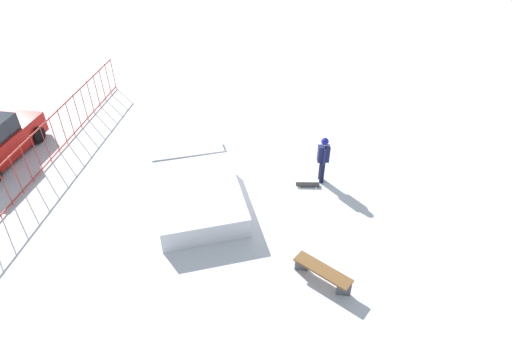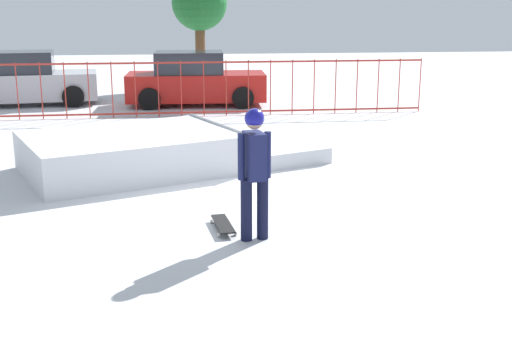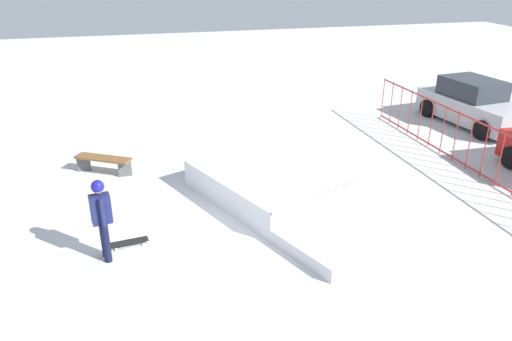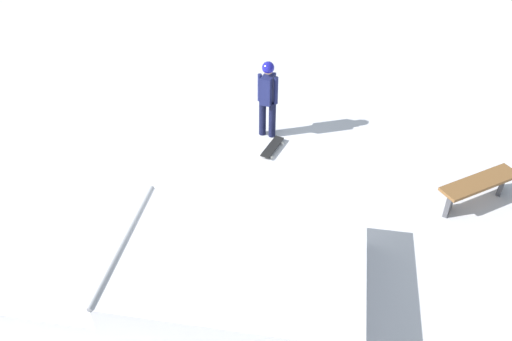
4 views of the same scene
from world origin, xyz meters
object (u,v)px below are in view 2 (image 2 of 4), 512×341
(skater, at_px, (254,164))
(parked_car_silver, at_px, (25,81))
(distant_tree, at_px, (199,5))
(parked_car_red, at_px, (195,81))
(skate_ramp, at_px, (154,152))
(skateboard, at_px, (223,224))

(skater, height_order, parked_car_silver, skater)
(parked_car_silver, height_order, distant_tree, distant_tree)
(skater, xyz_separation_m, parked_car_red, (-0.50, 11.87, -0.28))
(skate_ramp, height_order, parked_car_silver, parked_car_silver)
(skateboard, xyz_separation_m, distant_tree, (0.21, 15.89, 2.86))
(parked_car_silver, bearing_deg, skateboard, -73.60)
(parked_car_red, xyz_separation_m, distant_tree, (0.32, 4.45, 2.21))
(parked_car_silver, distance_m, distant_tree, 6.98)
(skateboard, height_order, distant_tree, distant_tree)
(skateboard, height_order, parked_car_red, parked_car_red)
(parked_car_silver, bearing_deg, skater, -72.84)
(skate_ramp, relative_size, distant_tree, 1.50)
(parked_car_silver, relative_size, distant_tree, 1.07)
(skater, relative_size, parked_car_silver, 0.40)
(skate_ramp, bearing_deg, distant_tree, 61.62)
(skater, xyz_separation_m, skateboard, (-0.39, 0.43, -0.93))
(skate_ramp, height_order, skateboard, skate_ramp)
(parked_car_silver, bearing_deg, parked_car_red, -14.00)
(skate_ramp, height_order, skater, skater)
(skateboard, bearing_deg, skater, 34.81)
(skater, height_order, parked_car_red, skater)
(skater, bearing_deg, skateboard, -149.32)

